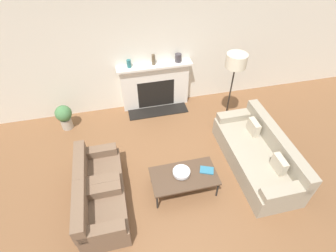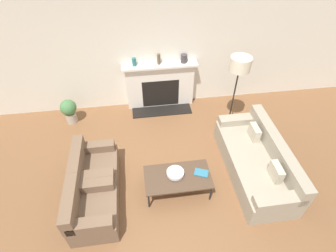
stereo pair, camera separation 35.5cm
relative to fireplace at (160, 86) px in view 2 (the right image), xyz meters
The scene contains 14 objects.
ground_plane 2.77m from the fireplace, 93.72° to the right, with size 18.00×18.00×0.00m, color brown.
wall_back 0.93m from the fireplace, 140.64° to the left, with size 18.00×0.06×2.90m.
fireplace is the anchor object (origin of this frame).
couch 2.79m from the fireplace, 56.45° to the right, with size 0.91×2.13×0.76m.
armchair_near 3.28m from the fireplace, 116.35° to the right, with size 0.75×0.86×0.74m.
armchair_far 2.54m from the fireplace, 125.07° to the right, with size 0.75×0.86×0.74m.
coffee_table 2.54m from the fireplace, 89.87° to the right, with size 1.15×0.62×0.39m.
bowl 2.50m from the fireplace, 90.72° to the right, with size 0.30×0.30×0.08m.
book 2.57m from the fireplace, 80.55° to the right, with size 0.28×0.24×0.02m.
floor_lamp 1.97m from the fireplace, 34.42° to the right, with size 0.41×0.41×1.71m.
mantel_vase_left 0.87m from the fireplace, behind, with size 0.09×0.09×0.18m.
mantel_vase_center_left 0.70m from the fireplace, 137.77° to the left, with size 0.07×0.07×0.24m.
mantel_vase_center_right 0.87m from the fireplace, ahead, with size 0.15×0.15×0.19m.
potted_plant 2.16m from the fireplace, behind, with size 0.36×0.36×0.59m.
Camera 2 is at (-0.36, -2.49, 4.08)m, focal length 28.00 mm.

